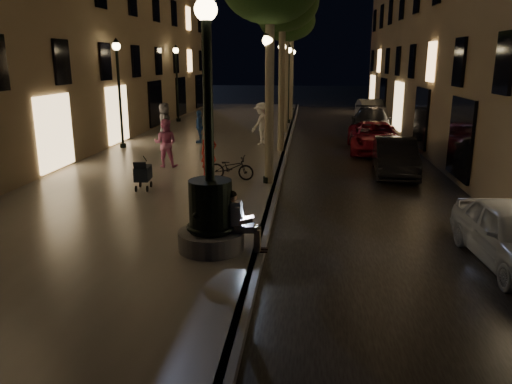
# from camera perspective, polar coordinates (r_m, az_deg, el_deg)

# --- Properties ---
(ground) EXTENTS (120.00, 120.00, 0.00)m
(ground) POSITION_cam_1_polar(r_m,az_deg,el_deg) (23.16, 3.46, 4.70)
(ground) COLOR black
(ground) RESTS_ON ground
(cobble_lane) EXTENTS (6.00, 45.00, 0.02)m
(cobble_lane) POSITION_cam_1_polar(r_m,az_deg,el_deg) (23.22, 10.90, 4.52)
(cobble_lane) COLOR black
(cobble_lane) RESTS_ON ground
(promenade) EXTENTS (8.00, 45.00, 0.20)m
(promenade) POSITION_cam_1_polar(r_m,az_deg,el_deg) (23.65, -6.30, 5.10)
(promenade) COLOR slate
(promenade) RESTS_ON ground
(curb_strip) EXTENTS (0.25, 45.00, 0.20)m
(curb_strip) POSITION_cam_1_polar(r_m,az_deg,el_deg) (23.14, 3.47, 4.95)
(curb_strip) COLOR #59595B
(curb_strip) RESTS_ON ground
(fountain_lamppost) EXTENTS (1.40, 1.40, 5.21)m
(fountain_lamppost) POSITION_cam_1_polar(r_m,az_deg,el_deg) (10.37, -5.23, -1.26)
(fountain_lamppost) COLOR #59595B
(fountain_lamppost) RESTS_ON promenade
(seated_man_laptop) EXTENTS (0.92, 0.31, 1.29)m
(seated_man_laptop) POSITION_cam_1_polar(r_m,az_deg,el_deg) (10.37, -1.86, -3.08)
(seated_man_laptop) COLOR tan
(seated_man_laptop) RESTS_ON promenade
(tree_second) EXTENTS (3.00, 3.00, 7.40)m
(tree_second) POSITION_cam_1_polar(r_m,az_deg,el_deg) (21.92, 3.06, 20.76)
(tree_second) COLOR #6B604C
(tree_second) RESTS_ON promenade
(tree_third) EXTENTS (3.00, 3.00, 7.20)m
(tree_third) POSITION_cam_1_polar(r_m,az_deg,el_deg) (27.88, 3.51, 19.09)
(tree_third) COLOR #6B604C
(tree_third) RESTS_ON promenade
(tree_far) EXTENTS (3.00, 3.00, 7.50)m
(tree_far) POSITION_cam_1_polar(r_m,az_deg,el_deg) (33.87, 4.14, 18.83)
(tree_far) COLOR #6B604C
(tree_far) RESTS_ON promenade
(lamp_curb_a) EXTENTS (0.36, 0.36, 4.81)m
(lamp_curb_a) POSITION_cam_1_polar(r_m,az_deg,el_deg) (15.85, 1.38, 11.81)
(lamp_curb_a) COLOR black
(lamp_curb_a) RESTS_ON promenade
(lamp_curb_b) EXTENTS (0.36, 0.36, 4.81)m
(lamp_curb_b) POSITION_cam_1_polar(r_m,az_deg,el_deg) (23.82, 2.96, 12.83)
(lamp_curb_b) COLOR black
(lamp_curb_b) RESTS_ON promenade
(lamp_curb_c) EXTENTS (0.36, 0.36, 4.81)m
(lamp_curb_c) POSITION_cam_1_polar(r_m,az_deg,el_deg) (31.81, 3.76, 13.33)
(lamp_curb_c) COLOR black
(lamp_curb_c) RESTS_ON promenade
(lamp_curb_d) EXTENTS (0.36, 0.36, 4.81)m
(lamp_curb_d) POSITION_cam_1_polar(r_m,az_deg,el_deg) (39.80, 4.23, 13.63)
(lamp_curb_d) COLOR black
(lamp_curb_d) RESTS_ON promenade
(lamp_left_b) EXTENTS (0.36, 0.36, 4.81)m
(lamp_left_b) POSITION_cam_1_polar(r_m,az_deg,el_deg) (23.34, -15.43, 12.29)
(lamp_left_b) COLOR black
(lamp_left_b) RESTS_ON promenade
(lamp_left_c) EXTENTS (0.36, 0.36, 4.81)m
(lamp_left_c) POSITION_cam_1_polar(r_m,az_deg,el_deg) (32.87, -9.05, 13.24)
(lamp_left_c) COLOR black
(lamp_left_c) RESTS_ON promenade
(stroller) EXTENTS (0.49, 1.02, 1.03)m
(stroller) POSITION_cam_1_polar(r_m,az_deg,el_deg) (15.67, -12.80, 2.09)
(stroller) COLOR black
(stroller) RESTS_ON promenade
(car_second) EXTENTS (1.71, 4.15, 1.34)m
(car_second) POSITION_cam_1_polar(r_m,az_deg,el_deg) (18.81, 15.61, 3.87)
(car_second) COLOR black
(car_second) RESTS_ON ground
(car_third) EXTENTS (2.41, 4.95, 1.35)m
(car_third) POSITION_cam_1_polar(r_m,az_deg,el_deg) (23.36, 13.41, 6.10)
(car_third) COLOR maroon
(car_third) RESTS_ON ground
(car_rear) EXTENTS (2.63, 5.36, 1.50)m
(car_rear) POSITION_cam_1_polar(r_m,az_deg,el_deg) (28.45, 12.99, 7.79)
(car_rear) COLOR #2B2C30
(car_rear) RESTS_ON ground
(car_fifth) EXTENTS (1.81, 4.61, 1.49)m
(car_fifth) POSITION_cam_1_polar(r_m,az_deg,el_deg) (34.94, 13.03, 9.04)
(car_fifth) COLOR #ADACA7
(car_fifth) RESTS_ON ground
(pedestrian_red) EXTENTS (0.69, 0.62, 1.58)m
(pedestrian_red) POSITION_cam_1_polar(r_m,az_deg,el_deg) (17.23, -5.42, 4.47)
(pedestrian_red) COLOR red
(pedestrian_red) RESTS_ON promenade
(pedestrian_pink) EXTENTS (0.88, 0.69, 1.78)m
(pedestrian_pink) POSITION_cam_1_polar(r_m,az_deg,el_deg) (18.86, -10.30, 5.52)
(pedestrian_pink) COLOR pink
(pedestrian_pink) RESTS_ON promenade
(pedestrian_white) EXTENTS (1.30, 1.46, 1.96)m
(pedestrian_white) POSITION_cam_1_polar(r_m,az_deg,el_deg) (23.65, 0.64, 7.83)
(pedestrian_white) COLOR white
(pedestrian_white) RESTS_ON promenade
(pedestrian_blue) EXTENTS (0.54, 0.97, 1.57)m
(pedestrian_blue) POSITION_cam_1_polar(r_m,az_deg,el_deg) (24.24, -6.50, 7.45)
(pedestrian_blue) COLOR #2A519B
(pedestrian_blue) RESTS_ON promenade
(pedestrian_dark) EXTENTS (0.81, 1.04, 1.88)m
(pedestrian_dark) POSITION_cam_1_polar(r_m,az_deg,el_deg) (24.78, -10.39, 7.83)
(pedestrian_dark) COLOR #3A393E
(pedestrian_dark) RESTS_ON promenade
(bicycle) EXTENTS (1.60, 0.73, 0.81)m
(bicycle) POSITION_cam_1_polar(r_m,az_deg,el_deg) (16.66, -2.85, 2.81)
(bicycle) COLOR black
(bicycle) RESTS_ON promenade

